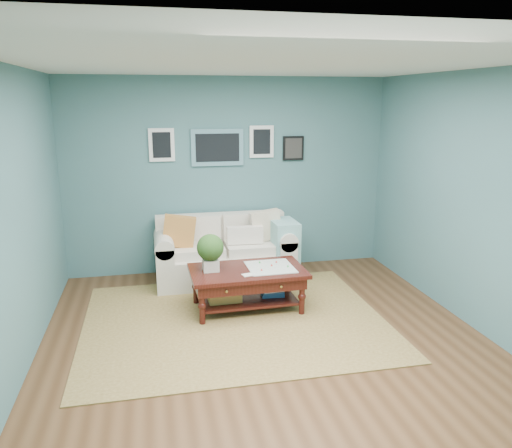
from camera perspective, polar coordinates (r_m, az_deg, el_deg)
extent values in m
plane|color=brown|center=(5.09, 1.65, -14.01)|extent=(5.00, 5.00, 0.00)
plane|color=white|center=(4.50, 1.90, 17.97)|extent=(5.00, 5.00, 0.00)
cube|color=#42696C|center=(7.02, -3.12, 5.51)|extent=(4.50, 0.02, 2.70)
cube|color=#42696C|center=(2.39, 16.56, -12.53)|extent=(4.50, 0.02, 2.70)
cube|color=#42696C|center=(4.63, -26.39, -0.45)|extent=(0.02, 5.00, 2.70)
cube|color=#42696C|center=(5.58, 24.84, 1.98)|extent=(0.02, 5.00, 2.70)
cube|color=#5A8996|center=(6.92, -4.43, 8.71)|extent=(0.72, 0.03, 0.50)
cube|color=black|center=(6.91, -4.41, 8.69)|extent=(0.60, 0.01, 0.38)
cube|color=white|center=(6.86, -10.74, 8.87)|extent=(0.34, 0.03, 0.44)
cube|color=white|center=(7.03, 0.64, 9.40)|extent=(0.34, 0.03, 0.44)
cube|color=black|center=(7.15, 4.28, 8.64)|extent=(0.30, 0.03, 0.34)
cube|color=brown|center=(5.65, -2.44, -10.95)|extent=(3.27, 2.62, 0.01)
cube|color=white|center=(6.78, -3.63, -4.83)|extent=(1.35, 0.84, 0.40)
cube|color=white|center=(6.96, -4.08, -0.63)|extent=(1.77, 0.21, 0.46)
cube|color=white|center=(6.69, -10.39, -4.45)|extent=(0.23, 0.84, 0.59)
cube|color=white|center=(6.90, 2.89, -3.64)|extent=(0.23, 0.84, 0.59)
cylinder|color=white|center=(6.60, -10.50, -2.01)|extent=(0.25, 0.84, 0.25)
cylinder|color=white|center=(6.82, 2.92, -1.27)|extent=(0.25, 0.84, 0.25)
cube|color=white|center=(6.60, -6.71, -3.02)|extent=(0.69, 0.53, 0.12)
cube|color=white|center=(6.70, -0.52, -2.66)|extent=(0.69, 0.53, 0.12)
cube|color=white|center=(6.80, -6.98, -0.49)|extent=(0.69, 0.11, 0.34)
cube|color=white|center=(6.89, -0.97, -0.18)|extent=(0.69, 0.11, 0.34)
cube|color=orange|center=(6.52, -8.79, -0.83)|extent=(0.46, 0.16, 0.45)
cube|color=beige|center=(6.75, 1.09, -0.16)|extent=(0.45, 0.17, 0.44)
cube|color=silver|center=(6.60, -1.27, -1.26)|extent=(0.48, 0.11, 0.23)
cube|color=#7EBAB9|center=(6.75, 3.15, -2.77)|extent=(0.32, 0.52, 0.76)
cube|color=black|center=(5.77, -1.00, -5.39)|extent=(1.33, 0.79, 0.04)
cube|color=black|center=(5.80, -0.99, -6.20)|extent=(1.24, 0.71, 0.13)
cube|color=black|center=(5.90, -0.98, -8.57)|extent=(1.13, 0.59, 0.03)
sphere|color=gold|center=(5.42, -3.38, -7.71)|extent=(0.03, 0.03, 0.03)
sphere|color=gold|center=(5.55, 2.91, -7.17)|extent=(0.03, 0.03, 0.03)
cylinder|color=black|center=(5.50, -6.19, -9.23)|extent=(0.07, 0.07, 0.45)
cylinder|color=black|center=(5.74, 5.28, -8.21)|extent=(0.07, 0.07, 0.45)
cylinder|color=black|center=(6.05, -6.91, -7.06)|extent=(0.07, 0.07, 0.45)
cylinder|color=black|center=(6.26, 3.56, -6.23)|extent=(0.07, 0.07, 0.45)
cube|color=beige|center=(5.73, -5.20, -4.68)|extent=(0.18, 0.18, 0.13)
sphere|color=#204B19|center=(5.66, -5.25, -2.69)|extent=(0.31, 0.31, 0.31)
cube|color=white|center=(5.82, 1.64, -4.94)|extent=(0.54, 0.54, 0.01)
cube|color=olive|center=(5.80, -3.65, -7.68)|extent=(0.38, 0.27, 0.22)
cube|color=#224E89|center=(5.96, 1.88, -7.56)|extent=(0.27, 0.20, 0.12)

